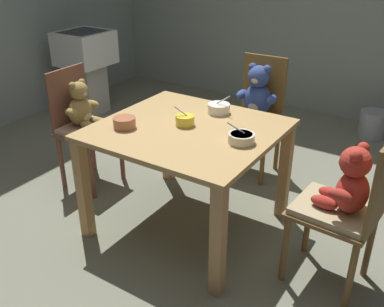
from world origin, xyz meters
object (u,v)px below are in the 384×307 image
at_px(sink_basin, 86,61).
at_px(porridge_bowl_cream_near_right, 241,138).
at_px(porridge_bowl_yellow_center, 185,120).
at_px(dining_table, 188,145).
at_px(porridge_bowl_terracotta_near_left, 124,122).
at_px(teddy_chair_near_right, 346,197).
at_px(teddy_chair_near_left, 83,118).
at_px(metal_pail, 373,124).
at_px(porridge_bowl_white_far_center, 219,108).
at_px(teddy_chair_far_center, 256,104).

bearing_deg(sink_basin, porridge_bowl_cream_near_right, -26.31).
bearing_deg(porridge_bowl_yellow_center, dining_table, -32.79).
bearing_deg(porridge_bowl_cream_near_right, porridge_bowl_yellow_center, 174.26).
bearing_deg(dining_table, sink_basin, 150.13).
relative_size(porridge_bowl_terracotta_near_left, sink_basin, 0.16).
relative_size(teddy_chair_near_right, sink_basin, 1.05).
bearing_deg(dining_table, porridge_bowl_terracotta_near_left, -146.71).
height_order(teddy_chair_near_left, porridge_bowl_terracotta_near_left, teddy_chair_near_left).
xyz_separation_m(teddy_chair_near_right, porridge_bowl_cream_near_right, (-0.60, -0.01, 0.18)).
height_order(teddy_chair_near_left, teddy_chair_near_right, teddy_chair_near_right).
bearing_deg(porridge_bowl_terracotta_near_left, metal_pail, 66.68).
relative_size(porridge_bowl_terracotta_near_left, porridge_bowl_cream_near_right, 0.90).
bearing_deg(porridge_bowl_white_far_center, dining_table, -96.87).
bearing_deg(teddy_chair_far_center, teddy_chair_near_left, -50.32).
bearing_deg(teddy_chair_near_left, metal_pail, 49.90).
xyz_separation_m(teddy_chair_near_right, porridge_bowl_yellow_center, (-1.01, 0.04, 0.19)).
relative_size(dining_table, porridge_bowl_white_far_center, 6.82).
bearing_deg(porridge_bowl_yellow_center, metal_pail, 70.99).
bearing_deg(teddy_chair_near_right, sink_basin, -17.55).
height_order(sink_basin, metal_pail, sink_basin).
distance_m(dining_table, porridge_bowl_yellow_center, 0.15).
height_order(teddy_chair_near_left, sink_basin, teddy_chair_near_left).
relative_size(porridge_bowl_white_far_center, porridge_bowl_yellow_center, 1.28).
bearing_deg(porridge_bowl_white_far_center, metal_pail, 70.16).
height_order(porridge_bowl_cream_near_right, sink_basin, sink_basin).
distance_m(teddy_chair_far_center, porridge_bowl_cream_near_right, 1.03).
height_order(dining_table, sink_basin, sink_basin).
height_order(porridge_bowl_cream_near_right, porridge_bowl_yellow_center, porridge_bowl_cream_near_right).
relative_size(porridge_bowl_yellow_center, metal_pail, 0.47).
bearing_deg(teddy_chair_far_center, sink_basin, -98.37).
bearing_deg(dining_table, teddy_chair_near_left, 176.19).
xyz_separation_m(teddy_chair_near_left, sink_basin, (-1.08, 1.11, 0.04)).
distance_m(dining_table, porridge_bowl_white_far_center, 0.35).
bearing_deg(metal_pail, porridge_bowl_cream_near_right, -98.65).
bearing_deg(porridge_bowl_terracotta_near_left, teddy_chair_near_right, 8.52).
bearing_deg(teddy_chair_near_right, dining_table, 3.14).
xyz_separation_m(porridge_bowl_terracotta_near_left, porridge_bowl_yellow_center, (0.28, 0.23, -0.00)).
bearing_deg(porridge_bowl_cream_near_right, teddy_chair_far_center, 110.08).
relative_size(teddy_chair_near_left, teddy_chair_far_center, 0.96).
bearing_deg(sink_basin, teddy_chair_far_center, -6.75).
height_order(teddy_chair_near_right, porridge_bowl_terracotta_near_left, teddy_chair_near_right).
distance_m(porridge_bowl_terracotta_near_left, sink_basin, 2.23).
bearing_deg(teddy_chair_near_left, porridge_bowl_terracotta_near_left, -24.13).
xyz_separation_m(porridge_bowl_cream_near_right, porridge_bowl_yellow_center, (-0.40, 0.04, 0.00)).
relative_size(teddy_chair_far_center, porridge_bowl_cream_near_right, 6.15).
distance_m(teddy_chair_far_center, sink_basin, 2.09).
relative_size(porridge_bowl_white_far_center, porridge_bowl_terracotta_near_left, 1.14).
height_order(teddy_chair_near_left, porridge_bowl_cream_near_right, teddy_chair_near_left).
relative_size(dining_table, teddy_chair_near_left, 1.18).
distance_m(porridge_bowl_yellow_center, metal_pail, 2.33).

